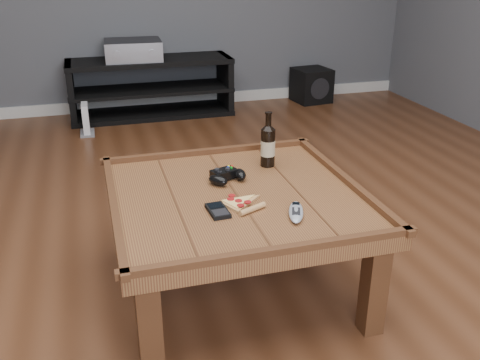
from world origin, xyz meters
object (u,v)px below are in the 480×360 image
object	(u,v)px
coffee_table	(236,207)
beer_bottle	(268,145)
subwoofer	(311,85)
game_console	(86,121)
remote_control	(296,212)
game_controller	(227,176)
smartphone	(218,211)
media_console	(151,88)
av_receiver	(133,50)
pizza_slice	(241,204)

from	to	relation	value
coffee_table	beer_bottle	distance (m)	0.38
subwoofer	game_console	bearing A→B (deg)	-175.61
remote_control	beer_bottle	bearing A→B (deg)	104.58
beer_bottle	remote_control	world-z (taller)	beer_bottle
beer_bottle	game_console	xyz separation A→B (m)	(-0.80, 2.10, -0.44)
game_controller	game_console	xyz separation A→B (m)	(-0.57, 2.22, -0.36)
smartphone	subwoofer	bearing A→B (deg)	57.09
media_console	av_receiver	bearing A→B (deg)	-177.35
game_console	coffee_table	bearing A→B (deg)	-75.25
subwoofer	game_console	xyz separation A→B (m)	(-2.12, -0.44, -0.05)
beer_bottle	smartphone	xyz separation A→B (m)	(-0.33, -0.40, -0.09)
coffee_table	game_console	distance (m)	2.45
smartphone	subwoofer	size ratio (longest dim) A/B	0.37
game_controller	game_console	distance (m)	2.32
subwoofer	game_console	distance (m)	2.16
av_receiver	beer_bottle	bearing A→B (deg)	-79.25
game_controller	subwoofer	distance (m)	3.09
smartphone	av_receiver	xyz separation A→B (m)	(-0.02, 2.89, 0.12)
media_console	game_controller	distance (m)	2.62
game_controller	remote_control	bearing A→B (deg)	-85.57
media_console	beer_bottle	size ratio (longest dim) A/B	5.53
remote_control	subwoofer	bearing A→B (deg)	86.89
game_controller	game_console	world-z (taller)	game_controller
game_controller	pizza_slice	size ratio (longest dim) A/B	0.72
pizza_slice	subwoofer	bearing A→B (deg)	37.42
media_console	subwoofer	world-z (taller)	media_console
beer_bottle	coffee_table	bearing A→B (deg)	-130.77
media_console	remote_control	world-z (taller)	media_console
game_controller	av_receiver	xyz separation A→B (m)	(-0.13, 2.61, 0.11)
coffee_table	remote_control	distance (m)	0.30
beer_bottle	pizza_slice	xyz separation A→B (m)	(-0.24, -0.37, -0.09)
media_console	subwoofer	size ratio (longest dim) A/B	3.96
media_console	av_receiver	xyz separation A→B (m)	(-0.13, -0.01, 0.34)
pizza_slice	beer_bottle	bearing A→B (deg)	32.84
pizza_slice	smartphone	size ratio (longest dim) A/B	1.94
coffee_table	pizza_slice	world-z (taller)	coffee_table
coffee_table	media_console	bearing A→B (deg)	90.00
av_receiver	game_console	distance (m)	0.75
remote_control	subwoofer	world-z (taller)	remote_control
coffee_table	subwoofer	bearing A→B (deg)	61.16
game_console	beer_bottle	bearing A→B (deg)	-68.14
pizza_slice	smartphone	distance (m)	0.10
media_console	game_console	bearing A→B (deg)	-145.91
beer_bottle	game_console	size ratio (longest dim) A/B	1.02
beer_bottle	subwoofer	bearing A→B (deg)	62.57
coffee_table	pizza_slice	bearing A→B (deg)	-96.20
subwoofer	remote_control	bearing A→B (deg)	-121.64
pizza_slice	subwoofer	distance (m)	3.31
av_receiver	subwoofer	world-z (taller)	av_receiver
game_controller	subwoofer	world-z (taller)	game_controller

